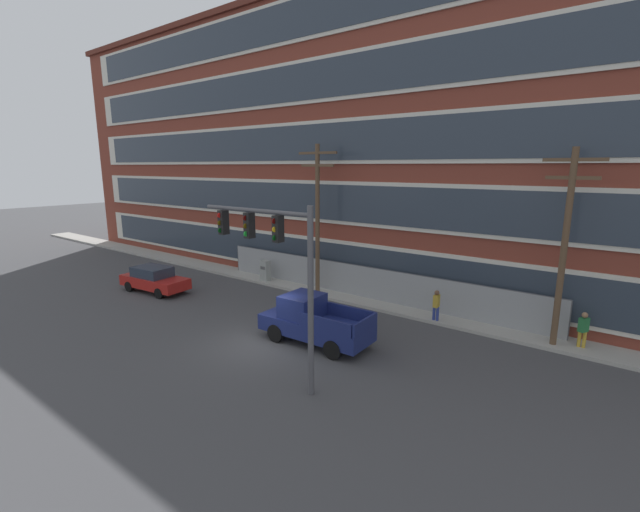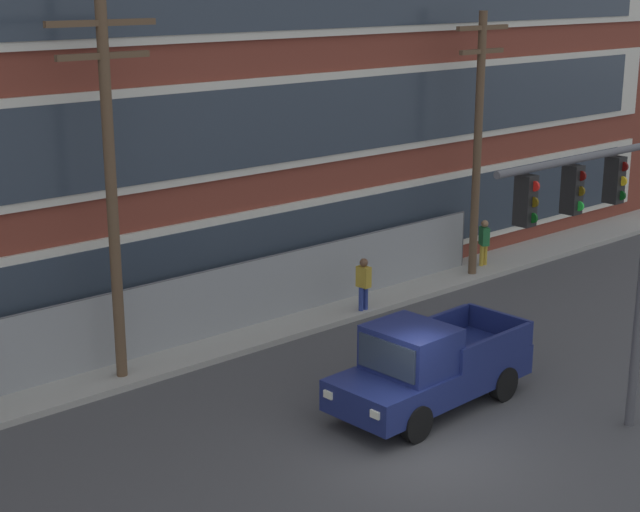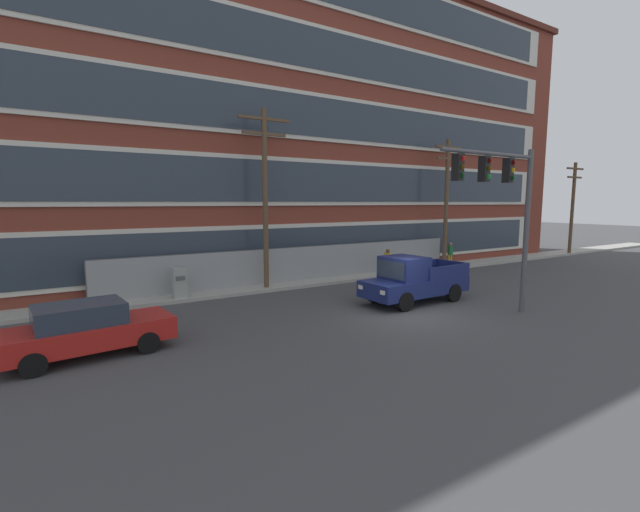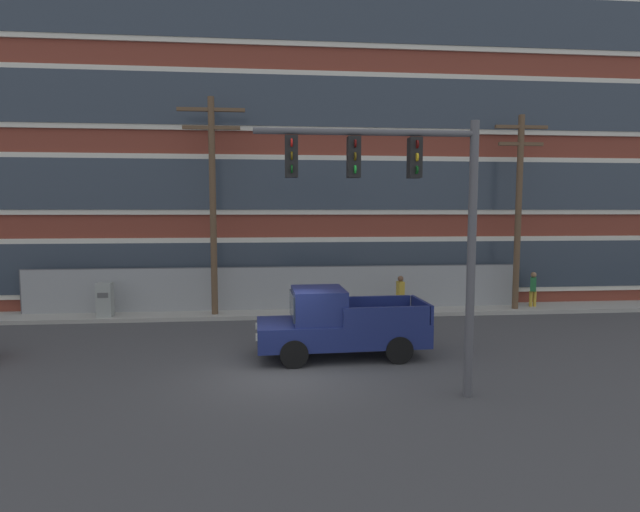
# 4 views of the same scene
# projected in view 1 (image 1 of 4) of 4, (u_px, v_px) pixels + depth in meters

# --- Properties ---
(ground_plane) EXTENTS (160.00, 160.00, 0.00)m
(ground_plane) POSITION_uv_depth(u_px,v_px,m) (263.00, 343.00, 18.77)
(ground_plane) COLOR #424244
(sidewalk_building_side) EXTENTS (80.00, 1.91, 0.16)m
(sidewalk_building_side) POSITION_uv_depth(u_px,v_px,m) (357.00, 299.00, 24.70)
(sidewalk_building_side) COLOR #9E9B93
(sidewalk_building_side) RESTS_ON ground
(brick_mill_building) EXTENTS (54.64, 10.22, 18.09)m
(brick_mill_building) POSITION_uv_depth(u_px,v_px,m) (360.00, 145.00, 29.50)
(brick_mill_building) COLOR brown
(brick_mill_building) RESTS_ON ground
(chain_link_fence) EXTENTS (21.19, 0.06, 2.01)m
(chain_link_fence) POSITION_uv_depth(u_px,v_px,m) (362.00, 282.00, 24.78)
(chain_link_fence) COLOR gray
(chain_link_fence) RESTS_ON ground
(traffic_signal_mast) EXTENTS (5.08, 0.43, 6.42)m
(traffic_signal_mast) POSITION_uv_depth(u_px,v_px,m) (275.00, 255.00, 14.56)
(traffic_signal_mast) COLOR #4C4C51
(traffic_signal_mast) RESTS_ON ground
(pickup_truck_navy) EXTENTS (5.16, 2.17, 2.08)m
(pickup_truck_navy) POSITION_uv_depth(u_px,v_px,m) (313.00, 321.00, 18.68)
(pickup_truck_navy) COLOR navy
(pickup_truck_navy) RESTS_ON ground
(sedan_red) EXTENTS (4.70, 2.24, 1.56)m
(sedan_red) POSITION_uv_depth(u_px,v_px,m) (154.00, 279.00, 26.34)
(sedan_red) COLOR #AD1E19
(sedan_red) RESTS_ON ground
(utility_pole_near_corner) EXTENTS (2.66, 0.26, 8.86)m
(utility_pole_near_corner) POSITION_uv_depth(u_px,v_px,m) (317.00, 213.00, 24.98)
(utility_pole_near_corner) COLOR brown
(utility_pole_near_corner) RESTS_ON ground
(utility_pole_midblock) EXTENTS (2.27, 0.26, 8.37)m
(utility_pole_midblock) POSITION_uv_depth(u_px,v_px,m) (565.00, 242.00, 17.38)
(utility_pole_midblock) COLOR brown
(utility_pole_midblock) RESTS_ON ground
(electrical_cabinet) EXTENTS (0.59, 0.48, 1.52)m
(electrical_cabinet) POSITION_uv_depth(u_px,v_px,m) (265.00, 272.00, 28.31)
(electrical_cabinet) COLOR #939993
(electrical_cabinet) RESTS_ON ground
(pedestrian_near_cabinet) EXTENTS (0.40, 0.47, 1.69)m
(pedestrian_near_cabinet) POSITION_uv_depth(u_px,v_px,m) (583.00, 329.00, 17.82)
(pedestrian_near_cabinet) COLOR #B7932D
(pedestrian_near_cabinet) RESTS_ON ground
(pedestrian_by_fence) EXTENTS (0.32, 0.42, 1.69)m
(pedestrian_by_fence) POSITION_uv_depth(u_px,v_px,m) (436.00, 304.00, 20.96)
(pedestrian_by_fence) COLOR navy
(pedestrian_by_fence) RESTS_ON ground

